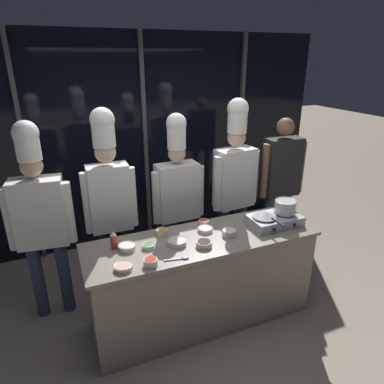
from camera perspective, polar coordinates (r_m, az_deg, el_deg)
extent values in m
plane|color=gray|center=(3.61, 1.64, -20.12)|extent=(24.00, 24.00, 0.00)
cube|color=black|center=(4.56, -7.92, 8.16)|extent=(5.00, 0.04, 2.70)
cube|color=#47474C|center=(4.39, -25.95, 5.62)|extent=(0.05, 0.05, 2.70)
cube|color=#47474C|center=(4.52, -7.77, 8.04)|extent=(0.05, 0.05, 2.70)
cube|color=#47474C|center=(5.07, 8.05, 9.50)|extent=(0.05, 0.05, 2.70)
cube|color=gray|center=(3.33, 1.72, -14.58)|extent=(2.05, 0.62, 0.86)
cube|color=gray|center=(3.09, 1.81, -7.89)|extent=(2.11, 0.65, 0.03)
cube|color=#B2B5BA|center=(3.38, 13.55, -4.58)|extent=(0.50, 0.30, 0.09)
cylinder|color=black|center=(3.30, 12.01, -4.14)|extent=(0.20, 0.20, 0.01)
cylinder|color=black|center=(3.21, 13.55, -6.11)|extent=(0.03, 0.01, 0.03)
cylinder|color=black|center=(3.43, 15.18, -3.44)|extent=(0.20, 0.20, 0.01)
cylinder|color=black|center=(3.34, 16.74, -5.31)|extent=(0.03, 0.01, 0.03)
cylinder|color=#ADAFB5|center=(3.30, 12.03, -3.99)|extent=(0.22, 0.22, 0.01)
cone|color=#ADAFB5|center=(3.29, 12.05, -3.68)|extent=(0.24, 0.24, 0.05)
cylinder|color=black|center=(3.14, 14.12, -4.95)|extent=(0.02, 0.18, 0.02)
cylinder|color=#B7BABF|center=(3.40, 15.29, -2.41)|extent=(0.20, 0.20, 0.12)
torus|color=#B7BABF|center=(3.38, 15.39, -1.46)|extent=(0.20, 0.20, 0.01)
torus|color=#B7BABF|center=(3.32, 13.83, -2.11)|extent=(0.01, 0.05, 0.05)
torus|color=#B7BABF|center=(3.45, 16.82, -1.50)|extent=(0.01, 0.05, 0.05)
cylinder|color=red|center=(2.97, -12.91, -8.09)|extent=(0.05, 0.05, 0.12)
cone|color=white|center=(2.93, -13.04, -6.74)|extent=(0.04, 0.04, 0.03)
cylinder|color=silver|center=(3.19, 2.22, -6.28)|extent=(0.14, 0.14, 0.03)
torus|color=silver|center=(3.18, 2.23, -6.03)|extent=(0.14, 0.14, 0.01)
cylinder|color=white|center=(3.18, 2.22, -6.14)|extent=(0.11, 0.11, 0.02)
cylinder|color=silver|center=(3.13, 6.22, -6.79)|extent=(0.13, 0.13, 0.05)
torus|color=silver|center=(3.12, 6.23, -6.39)|extent=(0.13, 0.13, 0.01)
cylinder|color=beige|center=(3.12, 6.23, -6.58)|extent=(0.10, 0.10, 0.03)
cylinder|color=silver|center=(2.95, -10.80, -9.04)|extent=(0.14, 0.14, 0.04)
torus|color=silver|center=(2.94, -10.83, -8.70)|extent=(0.14, 0.14, 0.01)
cylinder|color=silver|center=(2.95, -10.81, -8.85)|extent=(0.12, 0.12, 0.02)
cylinder|color=silver|center=(2.97, -2.49, -8.39)|extent=(0.16, 0.16, 0.04)
torus|color=silver|center=(2.97, -2.50, -8.06)|extent=(0.16, 0.16, 0.01)
cylinder|color=silver|center=(2.97, -2.49, -8.21)|extent=(0.13, 0.13, 0.02)
cylinder|color=silver|center=(2.71, -11.38, -12.22)|extent=(0.14, 0.14, 0.03)
torus|color=silver|center=(2.70, -11.41, -11.92)|extent=(0.14, 0.14, 0.01)
cylinder|color=#EAA893|center=(2.71, -11.39, -12.05)|extent=(0.11, 0.11, 0.02)
cylinder|color=silver|center=(2.94, -7.38, -9.02)|extent=(0.10, 0.10, 0.03)
torus|color=silver|center=(2.94, -7.40, -8.75)|extent=(0.10, 0.10, 0.01)
cylinder|color=#4C9E47|center=(2.94, -7.39, -8.86)|extent=(0.08, 0.08, 0.02)
cylinder|color=silver|center=(2.95, 2.01, -8.64)|extent=(0.14, 0.14, 0.04)
torus|color=silver|center=(2.94, 2.02, -8.28)|extent=(0.14, 0.14, 0.01)
cylinder|color=#382319|center=(2.94, 2.02, -8.44)|extent=(0.11, 0.11, 0.02)
cylinder|color=silver|center=(2.72, -6.93, -11.55)|extent=(0.11, 0.11, 0.05)
torus|color=silver|center=(2.70, -6.96, -11.07)|extent=(0.11, 0.11, 0.01)
cylinder|color=#B22D1E|center=(2.71, -6.94, -11.30)|extent=(0.09, 0.09, 0.03)
cylinder|color=silver|center=(3.30, 1.98, -5.13)|extent=(0.10, 0.10, 0.04)
torus|color=silver|center=(3.29, 1.98, -4.78)|extent=(0.10, 0.10, 0.01)
cylinder|color=red|center=(3.29, 1.98, -4.94)|extent=(0.08, 0.08, 0.02)
cylinder|color=silver|center=(3.14, -5.03, -6.67)|extent=(0.11, 0.11, 0.05)
torus|color=silver|center=(3.12, -5.05, -6.27)|extent=(0.11, 0.11, 0.01)
cylinder|color=orange|center=(3.13, -5.04, -6.46)|extent=(0.09, 0.09, 0.03)
cube|color=#B2B5BA|center=(2.78, -3.30, -11.20)|extent=(0.14, 0.04, 0.01)
ellipsoid|color=#B2B5BA|center=(2.79, -1.17, -10.91)|extent=(0.07, 0.05, 0.02)
cylinder|color=#2D3856|center=(3.68, -20.42, -13.04)|extent=(0.11, 0.11, 0.78)
cylinder|color=#2D3856|center=(3.71, -24.23, -13.31)|extent=(0.11, 0.11, 0.78)
cube|color=white|center=(3.36, -24.04, -3.12)|extent=(0.46, 0.28, 0.63)
cylinder|color=white|center=(3.30, -19.84, -3.26)|extent=(0.09, 0.09, 0.58)
cylinder|color=white|center=(3.38, -28.18, -4.04)|extent=(0.09, 0.09, 0.58)
sphere|color=tan|center=(3.21, -25.21, 3.93)|extent=(0.19, 0.19, 0.19)
cylinder|color=white|center=(3.17, -25.69, 6.79)|extent=(0.20, 0.20, 0.23)
sphere|color=white|center=(3.15, -26.03, 8.80)|extent=(0.21, 0.21, 0.21)
cylinder|color=#232326|center=(3.72, -10.93, -11.20)|extent=(0.10, 0.10, 0.81)
cylinder|color=#232326|center=(3.70, -14.20, -11.73)|extent=(0.10, 0.10, 0.81)
cube|color=white|center=(3.37, -13.56, -0.95)|extent=(0.39, 0.21, 0.66)
cylinder|color=white|center=(3.38, -9.87, -0.83)|extent=(0.08, 0.08, 0.60)
cylinder|color=white|center=(3.33, -17.11, -1.85)|extent=(0.08, 0.08, 0.60)
sphere|color=beige|center=(3.23, -14.26, 6.41)|extent=(0.19, 0.19, 0.19)
cylinder|color=white|center=(3.19, -14.55, 9.43)|extent=(0.20, 0.20, 0.24)
sphere|color=white|center=(3.17, -14.76, 11.57)|extent=(0.22, 0.22, 0.22)
cylinder|color=#232326|center=(3.99, -0.66, -8.78)|extent=(0.12, 0.12, 0.76)
cylinder|color=#232326|center=(3.91, -3.96, -9.53)|extent=(0.12, 0.12, 0.76)
cube|color=white|center=(3.65, -2.45, 0.09)|extent=(0.45, 0.25, 0.61)
cylinder|color=white|center=(3.72, 1.29, 0.22)|extent=(0.09, 0.09, 0.56)
cylinder|color=white|center=(3.55, -5.92, -1.03)|extent=(0.09, 0.09, 0.56)
sphere|color=beige|center=(3.52, -2.56, 6.42)|extent=(0.18, 0.18, 0.18)
cylinder|color=white|center=(3.47, -2.61, 9.27)|extent=(0.19, 0.19, 0.26)
sphere|color=white|center=(3.45, -2.64, 11.36)|extent=(0.20, 0.20, 0.20)
cylinder|color=#4C4C51|center=(4.18, 7.98, -7.00)|extent=(0.11, 0.11, 0.82)
cylinder|color=#4C4C51|center=(4.06, 5.24, -7.82)|extent=(0.11, 0.11, 0.82)
cube|color=white|center=(3.82, 7.11, 2.33)|extent=(0.46, 0.27, 0.66)
cylinder|color=white|center=(3.94, 10.27, 2.50)|extent=(0.09, 0.09, 0.61)
cylinder|color=white|center=(3.67, 4.32, 1.32)|extent=(0.09, 0.09, 0.61)
sphere|color=beige|center=(3.69, 7.43, 8.96)|extent=(0.19, 0.19, 0.19)
cylinder|color=white|center=(3.66, 7.57, 11.67)|extent=(0.20, 0.20, 0.25)
sphere|color=white|center=(3.64, 7.67, 13.60)|extent=(0.22, 0.22, 0.22)
cylinder|color=#4C4C51|center=(4.51, 15.04, -5.13)|extent=(0.11, 0.11, 0.85)
cylinder|color=#4C4C51|center=(4.39, 12.47, -5.67)|extent=(0.11, 0.11, 0.85)
cube|color=#232326|center=(4.16, 14.71, 4.08)|extent=(0.44, 0.24, 0.69)
cylinder|color=brown|center=(4.28, 17.63, 4.03)|extent=(0.09, 0.09, 0.63)
cylinder|color=brown|center=(4.01, 12.10, 3.42)|extent=(0.09, 0.09, 0.63)
sphere|color=brown|center=(4.05, 15.35, 10.43)|extent=(0.20, 0.20, 0.20)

